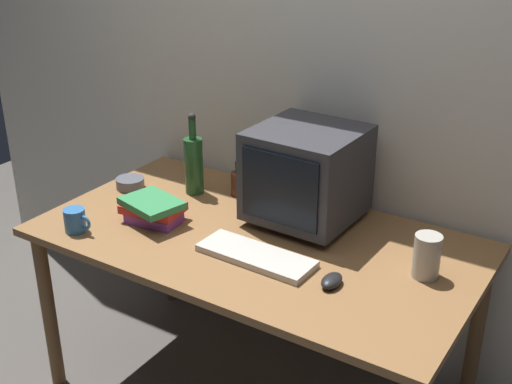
{
  "coord_description": "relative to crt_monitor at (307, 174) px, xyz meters",
  "views": [
    {
      "loc": [
        1.17,
        -1.83,
        1.91
      ],
      "look_at": [
        0.0,
        0.0,
        0.92
      ],
      "focal_mm": 47.03,
      "sensor_mm": 36.0,
      "label": 1
    }
  ],
  "objects": [
    {
      "name": "bottle_tall",
      "position": [
        -0.52,
        -0.02,
        -0.06
      ],
      "size": [
        0.08,
        0.08,
        0.35
      ],
      "color": "#1E4C23",
      "rests_on": "desk"
    },
    {
      "name": "mug",
      "position": [
        -0.68,
        -0.54,
        -0.15
      ],
      "size": [
        0.12,
        0.08,
        0.09
      ],
      "color": "#3370B2",
      "rests_on": "desk"
    },
    {
      "name": "book_stack",
      "position": [
        -0.49,
        -0.32,
        -0.14
      ],
      "size": [
        0.26,
        0.22,
        0.1
      ],
      "color": "#843893",
      "rests_on": "desk"
    },
    {
      "name": "cd_spindle",
      "position": [
        -0.78,
        -0.13,
        -0.17
      ],
      "size": [
        0.12,
        0.12,
        0.04
      ],
      "primitive_type": "cylinder",
      "color": "#595B66",
      "rests_on": "desk"
    },
    {
      "name": "bottle_short",
      "position": [
        -0.35,
        0.06,
        -0.14
      ],
      "size": [
        0.06,
        0.06,
        0.16
      ],
      "color": "#472314",
      "rests_on": "desk"
    },
    {
      "name": "crt_monitor",
      "position": [
        0.0,
        0.0,
        0.0
      ],
      "size": [
        0.39,
        0.4,
        0.37
      ],
      "color": "#333338",
      "rests_on": "desk"
    },
    {
      "name": "desk",
      "position": [
        -0.09,
        -0.21,
        -0.27
      ],
      "size": [
        1.62,
        0.88,
        0.74
      ],
      "color": "olive",
      "rests_on": "ground"
    },
    {
      "name": "metal_canister",
      "position": [
        0.53,
        -0.14,
        -0.12
      ],
      "size": [
        0.09,
        0.09,
        0.15
      ],
      "primitive_type": "cylinder",
      "color": "#B7B2A8",
      "rests_on": "desk"
    },
    {
      "name": "keyboard",
      "position": [
        -0.0,
        -0.35,
        -0.18
      ],
      "size": [
        0.42,
        0.16,
        0.02
      ],
      "primitive_type": "cube",
      "rotation": [
        0.0,
        0.0,
        -0.03
      ],
      "color": "beige",
      "rests_on": "desk"
    },
    {
      "name": "computer_mouse",
      "position": [
        0.3,
        -0.36,
        -0.17
      ],
      "size": [
        0.06,
        0.1,
        0.04
      ],
      "primitive_type": "ellipsoid",
      "rotation": [
        0.0,
        0.0,
        0.02
      ],
      "color": "black",
      "rests_on": "desk"
    },
    {
      "name": "back_wall",
      "position": [
        -0.09,
        0.29,
        0.31
      ],
      "size": [
        4.0,
        0.08,
        2.5
      ],
      "primitive_type": "cube",
      "color": "silver",
      "rests_on": "ground"
    }
  ]
}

